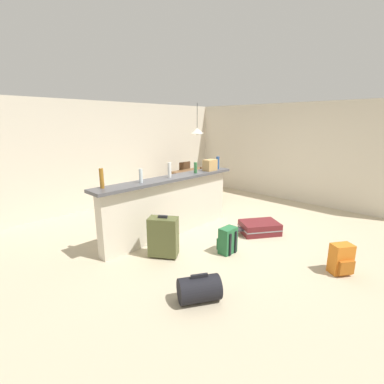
{
  "coord_description": "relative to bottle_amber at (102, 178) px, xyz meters",
  "views": [
    {
      "loc": [
        -3.95,
        -3.14,
        2.02
      ],
      "look_at": [
        -0.01,
        0.68,
        0.64
      ],
      "focal_mm": 25.99,
      "sensor_mm": 36.0,
      "label": 1
    }
  ],
  "objects": [
    {
      "name": "wall_back",
      "position": [
        2.02,
        2.47,
        0.02
      ],
      "size": [
        6.6,
        0.1,
        2.5
      ],
      "primitive_type": "cube",
      "color": "beige",
      "rests_on": "ground_plane"
    },
    {
      "name": "suitcase_flat_maroon",
      "position": [
        2.43,
        -1.24,
        -1.12
      ],
      "size": [
        0.87,
        0.8,
        0.22
      ],
      "color": "maroon",
      "rests_on": "ground_plane"
    },
    {
      "name": "bottle_clear",
      "position": [
        0.63,
        -0.09,
        -0.04
      ],
      "size": [
        0.06,
        0.06,
        0.23
      ],
      "primitive_type": "cylinder",
      "color": "silver",
      "rests_on": "bar_countertop"
    },
    {
      "name": "bottle_green",
      "position": [
        1.86,
        -0.13,
        -0.05
      ],
      "size": [
        0.06,
        0.06,
        0.2
      ],
      "primitive_type": "cylinder",
      "color": "#2D6B38",
      "rests_on": "bar_countertop"
    },
    {
      "name": "wall_right",
      "position": [
        5.07,
        -0.28,
        0.02
      ],
      "size": [
        0.1,
        6.0,
        2.5
      ],
      "primitive_type": "cube",
      "color": "beige",
      "rests_on": "ground_plane"
    },
    {
      "name": "partition_half_wall",
      "position": [
        1.25,
        -0.09,
        -0.71
      ],
      "size": [
        2.8,
        0.2,
        1.03
      ],
      "primitive_type": "cube",
      "color": "beige",
      "rests_on": "ground_plane"
    },
    {
      "name": "dining_chair_far_side",
      "position": [
        3.53,
        1.96,
        -0.71
      ],
      "size": [
        0.41,
        0.41,
        0.93
      ],
      "color": "#4C331E",
      "rests_on": "ground_plane"
    },
    {
      "name": "ground_plane",
      "position": [
        2.02,
        -0.58,
        -1.25
      ],
      "size": [
        13.0,
        13.0,
        0.05
      ],
      "primitive_type": "cube",
      "color": "#BCAD8E"
    },
    {
      "name": "suitcase_upright_olive",
      "position": [
        0.58,
        -0.66,
        -0.9
      ],
      "size": [
        0.45,
        0.5,
        0.67
      ],
      "color": "#51562D",
      "rests_on": "ground_plane"
    },
    {
      "name": "backpack_green",
      "position": [
        1.38,
        -1.29,
        -1.02
      ],
      "size": [
        0.28,
        0.26,
        0.42
      ],
      "color": "#286B3D",
      "rests_on": "ground_plane"
    },
    {
      "name": "dining_table",
      "position": [
        3.44,
        1.39,
        -0.58
      ],
      "size": [
        1.1,
        0.8,
        0.74
      ],
      "color": "brown",
      "rests_on": "ground_plane"
    },
    {
      "name": "pendant_lamp",
      "position": [
        3.49,
        1.35,
        0.58
      ],
      "size": [
        0.34,
        0.34,
        0.81
      ],
      "color": "black"
    },
    {
      "name": "backpack_orange",
      "position": [
        1.96,
        -2.78,
        -1.02
      ],
      "size": [
        0.34,
        0.33,
        0.42
      ],
      "color": "orange",
      "rests_on": "ground_plane"
    },
    {
      "name": "bottle_blue",
      "position": [
        2.55,
        -0.11,
        -0.02
      ],
      "size": [
        0.07,
        0.07,
        0.26
      ],
      "primitive_type": "cylinder",
      "color": "#284C89",
      "rests_on": "bar_countertop"
    },
    {
      "name": "bottle_amber",
      "position": [
        0.0,
        0.0,
        0.0
      ],
      "size": [
        0.06,
        0.06,
        0.3
      ],
      "primitive_type": "cylinder",
      "color": "#9E661E",
      "rests_on": "bar_countertop"
    },
    {
      "name": "duffel_bag_black",
      "position": [
        0.16,
        -1.8,
        -1.07
      ],
      "size": [
        0.57,
        0.51,
        0.34
      ],
      "color": "black",
      "rests_on": "ground_plane"
    },
    {
      "name": "bar_countertop",
      "position": [
        1.25,
        -0.09,
        -0.17
      ],
      "size": [
        2.96,
        0.4,
        0.05
      ],
      "primitive_type": "cube",
      "color": "#4C4C51",
      "rests_on": "partition_half_wall"
    },
    {
      "name": "grocery_bag",
      "position": [
        2.27,
        -0.14,
        -0.04
      ],
      "size": [
        0.26,
        0.18,
        0.22
      ],
      "primitive_type": "cube",
      "color": "tan",
      "rests_on": "bar_countertop"
    },
    {
      "name": "dining_chair_near_partition",
      "position": [
        3.35,
        0.82,
        -0.71
      ],
      "size": [
        0.41,
        0.41,
        0.93
      ],
      "color": "#4C331E",
      "rests_on": "ground_plane"
    },
    {
      "name": "bottle_white",
      "position": [
        1.22,
        -0.11,
        -0.01
      ],
      "size": [
        0.07,
        0.07,
        0.27
      ],
      "primitive_type": "cylinder",
      "color": "silver",
      "rests_on": "bar_countertop"
    }
  ]
}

